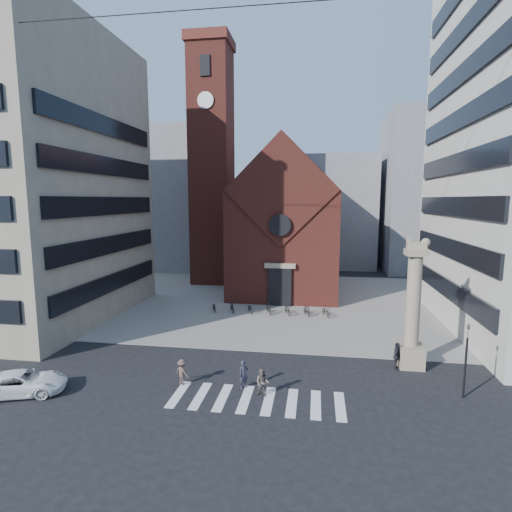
# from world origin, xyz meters

# --- Properties ---
(ground) EXTENTS (120.00, 120.00, 0.00)m
(ground) POSITION_xyz_m (0.00, 0.00, 0.00)
(ground) COLOR black
(ground) RESTS_ON ground
(piazza) EXTENTS (46.00, 30.00, 0.05)m
(piazza) POSITION_xyz_m (0.00, 19.00, 0.03)
(piazza) COLOR gray
(piazza) RESTS_ON ground
(zebra_crossing) EXTENTS (10.20, 3.20, 0.01)m
(zebra_crossing) POSITION_xyz_m (0.55, -3.00, 0.01)
(zebra_crossing) COLOR white
(zebra_crossing) RESTS_ON ground
(church) EXTENTS (12.00, 16.65, 18.00)m
(church) POSITION_xyz_m (0.00, 25.04, 7.98)
(church) COLOR maroon
(church) RESTS_ON ground
(campanile) EXTENTS (5.50, 5.50, 31.20)m
(campanile) POSITION_xyz_m (-10.00, 28.00, 15.74)
(campanile) COLOR maroon
(campanile) RESTS_ON ground
(building_left) EXTENTS (18.00, 20.00, 26.00)m
(building_left) POSITION_xyz_m (-24.00, 10.00, 13.00)
(building_left) COLOR gray
(building_left) RESTS_ON ground
(bg_block_left) EXTENTS (16.00, 14.00, 22.00)m
(bg_block_left) POSITION_xyz_m (-20.00, 40.00, 11.00)
(bg_block_left) COLOR gray
(bg_block_left) RESTS_ON ground
(bg_block_mid) EXTENTS (14.00, 12.00, 18.00)m
(bg_block_mid) POSITION_xyz_m (6.00, 45.00, 9.00)
(bg_block_mid) COLOR gray
(bg_block_mid) RESTS_ON ground
(bg_block_right) EXTENTS (16.00, 14.00, 24.00)m
(bg_block_right) POSITION_xyz_m (22.00, 42.00, 12.00)
(bg_block_right) COLOR gray
(bg_block_right) RESTS_ON ground
(lion_column) EXTENTS (1.63, 1.60, 8.68)m
(lion_column) POSITION_xyz_m (10.01, 3.00, 3.46)
(lion_column) COLOR tan
(lion_column) RESTS_ON ground
(traffic_light) EXTENTS (0.13, 0.16, 4.30)m
(traffic_light) POSITION_xyz_m (12.00, -1.00, 2.29)
(traffic_light) COLOR black
(traffic_light) RESTS_ON ground
(white_car) EXTENTS (5.24, 3.64, 1.33)m
(white_car) POSITION_xyz_m (-12.88, -4.32, 0.66)
(white_car) COLOR white
(white_car) RESTS_ON ground
(pedestrian_0) EXTENTS (0.71, 0.71, 1.66)m
(pedestrian_0) POSITION_xyz_m (-0.44, -1.67, 0.83)
(pedestrian_0) COLOR #292737
(pedestrian_0) RESTS_ON ground
(pedestrian_1) EXTENTS (0.88, 0.75, 1.60)m
(pedestrian_1) POSITION_xyz_m (0.79, -2.47, 0.80)
(pedestrian_1) COLOR #63554F
(pedestrian_1) RESTS_ON ground
(pedestrian_2) EXTENTS (0.74, 1.16, 1.83)m
(pedestrian_2) POSITION_xyz_m (9.00, 2.34, 0.92)
(pedestrian_2) COLOR #242229
(pedestrian_2) RESTS_ON ground
(pedestrian_3) EXTENTS (1.16, 0.98, 1.56)m
(pedestrian_3) POSITION_xyz_m (-4.18, -1.78, 0.78)
(pedestrian_3) COLOR brown
(pedestrian_3) RESTS_ON ground
(scooter_0) EXTENTS (1.24, 1.88, 0.93)m
(scooter_0) POSITION_xyz_m (-6.25, 13.79, 0.52)
(scooter_0) COLOR black
(scooter_0) RESTS_ON piazza
(scooter_1) EXTENTS (1.10, 1.78, 1.04)m
(scooter_1) POSITION_xyz_m (-4.42, 13.79, 0.57)
(scooter_1) COLOR black
(scooter_1) RESTS_ON piazza
(scooter_2) EXTENTS (1.24, 1.88, 0.93)m
(scooter_2) POSITION_xyz_m (-2.60, 13.79, 0.52)
(scooter_2) COLOR black
(scooter_2) RESTS_ON piazza
(scooter_3) EXTENTS (1.10, 1.78, 1.04)m
(scooter_3) POSITION_xyz_m (-0.77, 13.79, 0.57)
(scooter_3) COLOR black
(scooter_3) RESTS_ON piazza
(scooter_4) EXTENTS (1.24, 1.88, 0.93)m
(scooter_4) POSITION_xyz_m (1.05, 13.79, 0.52)
(scooter_4) COLOR black
(scooter_4) RESTS_ON piazza
(scooter_5) EXTENTS (1.10, 1.78, 1.04)m
(scooter_5) POSITION_xyz_m (2.88, 13.79, 0.57)
(scooter_5) COLOR black
(scooter_5) RESTS_ON piazza
(scooter_6) EXTENTS (1.24, 1.88, 0.93)m
(scooter_6) POSITION_xyz_m (4.71, 13.79, 0.52)
(scooter_6) COLOR black
(scooter_6) RESTS_ON piazza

